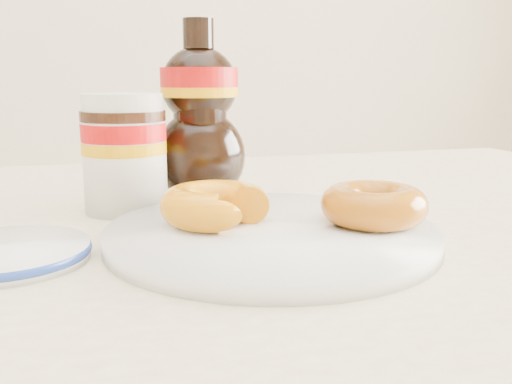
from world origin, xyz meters
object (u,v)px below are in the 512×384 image
object	(u,v)px
blue_rim_saucer	(7,253)
donut_bitten	(215,205)
plate	(271,233)
donut_whole	(374,205)
dining_table	(177,308)
syrup_bottle	(200,111)
nutella_jar	(124,149)

from	to	relation	value
blue_rim_saucer	donut_bitten	bearing A→B (deg)	6.09
plate	donut_whole	bearing A→B (deg)	-8.62
dining_table	donut_bitten	world-z (taller)	donut_bitten
dining_table	donut_whole	world-z (taller)	donut_whole
syrup_bottle	blue_rim_saucer	world-z (taller)	syrup_bottle
nutella_jar	syrup_bottle	world-z (taller)	syrup_bottle
plate	blue_rim_saucer	distance (m)	0.22
blue_rim_saucer	syrup_bottle	bearing A→B (deg)	46.07
plate	donut_bitten	distance (m)	0.06
donut_whole	syrup_bottle	bearing A→B (deg)	118.46
plate	nutella_jar	bearing A→B (deg)	126.60
plate	syrup_bottle	bearing A→B (deg)	97.30
donut_whole	plate	bearing A→B (deg)	171.38
plate	dining_table	bearing A→B (deg)	136.45
dining_table	blue_rim_saucer	bearing A→B (deg)	-154.17
donut_bitten	blue_rim_saucer	bearing A→B (deg)	-157.59
nutella_jar	syrup_bottle	bearing A→B (deg)	27.05
donut_bitten	syrup_bottle	size ratio (longest dim) A/B	0.47
donut_whole	blue_rim_saucer	xyz separation A→B (m)	(-0.31, 0.02, -0.02)
nutella_jar	blue_rim_saucer	bearing A→B (deg)	-123.51
donut_bitten	donut_whole	bearing A→B (deg)	1.46
plate	donut_whole	xyz separation A→B (m)	(0.09, -0.01, 0.02)
nutella_jar	syrup_bottle	size ratio (longest dim) A/B	0.61
donut_whole	nutella_jar	xyz separation A→B (m)	(-0.21, 0.17, 0.04)
donut_whole	blue_rim_saucer	bearing A→B (deg)	176.64
donut_bitten	syrup_bottle	xyz separation A→B (m)	(0.02, 0.18, 0.07)
dining_table	plate	distance (m)	0.14
plate	donut_whole	distance (m)	0.09
syrup_bottle	donut_bitten	bearing A→B (deg)	-96.28
plate	syrup_bottle	world-z (taller)	syrup_bottle
dining_table	blue_rim_saucer	world-z (taller)	blue_rim_saucer
plate	donut_bitten	xyz separation A→B (m)	(-0.05, 0.02, 0.02)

